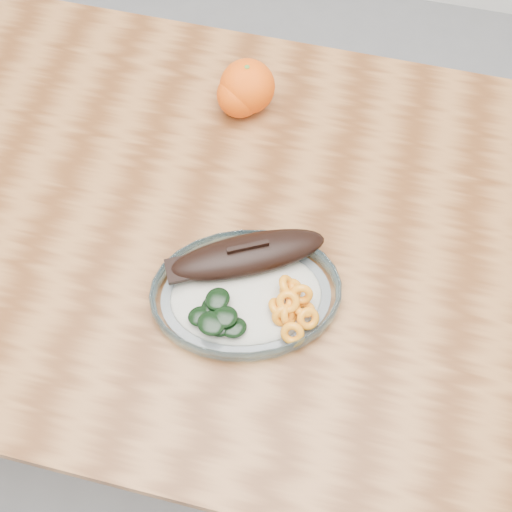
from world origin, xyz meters
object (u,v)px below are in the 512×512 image
dining_table (196,247)px  plated_meal (246,291)px  orange_left (247,87)px  orange_right (240,95)px

dining_table → plated_meal: plated_meal is taller
dining_table → orange_left: 0.28m
orange_left → orange_right: (-0.01, -0.01, -0.01)m
dining_table → plated_meal: bearing=-43.9°
dining_table → plated_meal: size_ratio=1.96×
dining_table → plated_meal: (0.12, -0.11, 0.12)m
plated_meal → orange_right: plated_meal is taller
orange_left → dining_table: bearing=-97.8°
plated_meal → orange_right: (-0.09, 0.33, 0.02)m
dining_table → orange_right: bearing=84.1°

